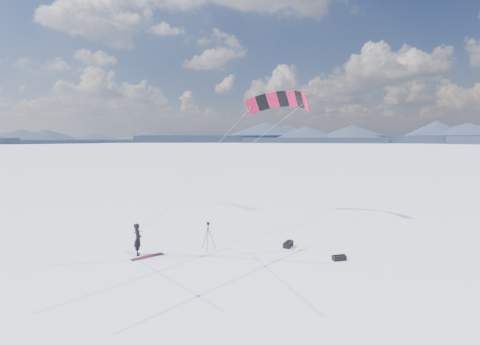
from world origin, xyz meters
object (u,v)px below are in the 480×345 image
snowboard (147,257)px  tripod (208,232)px  snowkiter (138,255)px  gear_bag_a (288,244)px  gear_bag_b (339,258)px

snowboard → tripod: 3.20m
tripod → snowboard: bearing=176.8°
snowkiter → gear_bag_a: bearing=-99.8°
snowkiter → tripod: 3.61m
snowboard → tripod: tripod is taller
gear_bag_b → snowkiter: bearing=161.4°
snowboard → gear_bag_a: bearing=-25.2°
tripod → gear_bag_a: bearing=-20.1°
snowkiter → tripod: tripod is taller
gear_bag_a → gear_bag_b: bearing=-107.1°
snowkiter → tripod: (3.39, -0.80, 0.93)m
snowkiter → snowboard: size_ratio=0.99×
snowkiter → snowboard: snowkiter is taller
tripod → gear_bag_a: (3.91, -1.58, -0.78)m
snowboard → tripod: size_ratio=1.11×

